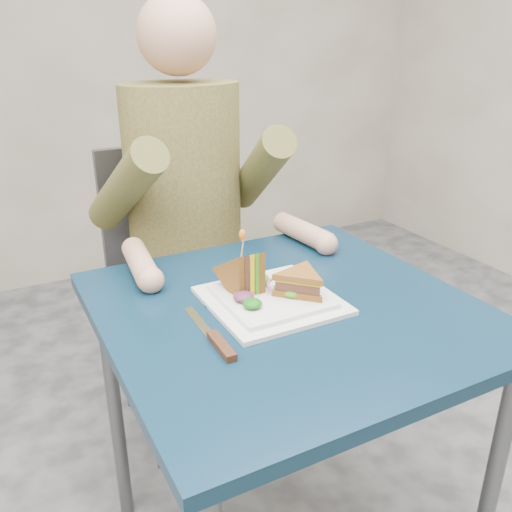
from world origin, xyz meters
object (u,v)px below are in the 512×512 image
knife (217,341)px  diner (185,163)px  sandwich_upright (243,276)px  plate (271,299)px  fork (237,320)px  sandwich_flat (300,283)px  table (287,338)px  chair (179,269)px

knife → diner: bearing=73.3°
sandwich_upright → plate: bearing=-45.5°
sandwich_upright → fork: (-0.05, -0.08, -0.05)m
diner → sandwich_flat: diner is taller
table → sandwich_flat: size_ratio=4.30×
sandwich_upright → knife: size_ratio=0.62×
knife → fork: bearing=39.6°
diner → plate: diner is taller
chair → fork: bearing=-100.0°
diner → knife: 0.69m
chair → sandwich_upright: 0.66m
sandwich_flat → knife: sandwich_flat is taller
table → sandwich_flat: bearing=4.7°
diner → sandwich_upright: (-0.07, -0.50, -0.13)m
chair → sandwich_flat: 0.72m
table → sandwich_flat: sandwich_flat is taller
table → knife: knife is taller
plate → knife: 0.19m
chair → fork: 0.73m
plate → knife: plate is taller
sandwich_upright → fork: size_ratio=0.79×
diner → knife: (-0.19, -0.64, -0.18)m
diner → sandwich_upright: diner is taller
sandwich_flat → sandwich_upright: (-0.10, 0.07, 0.01)m
fork → diner: bearing=78.1°
diner → sandwich_upright: size_ratio=5.42×
sandwich_upright → diner: bearing=82.1°
fork → knife: size_ratio=0.79×
knife → table: bearing=19.5°
plate → knife: size_ratio=1.17×
chair → diner: (-0.00, -0.11, 0.37)m
diner → plate: 0.57m
table → diner: size_ratio=1.01×
table → chair: chair is taller
knife → chair: bearing=75.7°
diner → sandwich_upright: 0.52m
chair → sandwich_upright: chair is taller
diner → fork: 0.62m
diner → knife: size_ratio=3.36×
sandwich_flat → sandwich_upright: bearing=144.8°
sandwich_upright → fork: sandwich_upright is taller
chair → table: bearing=-90.0°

